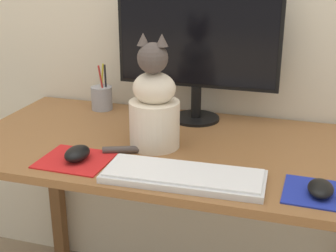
# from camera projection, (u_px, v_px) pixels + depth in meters

# --- Properties ---
(desk) EXTENTS (1.33, 0.68, 0.76)m
(desk) POSITION_uv_depth(u_px,v_px,m) (174.00, 174.00, 1.51)
(desk) COLOR brown
(desk) RESTS_ON ground_plane
(monitor) EXTENTS (0.57, 0.17, 0.48)m
(monitor) POSITION_uv_depth(u_px,v_px,m) (197.00, 44.00, 1.60)
(monitor) COLOR black
(monitor) RESTS_ON desk
(keyboard) EXTENTS (0.43, 0.17, 0.02)m
(keyboard) POSITION_uv_depth(u_px,v_px,m) (184.00, 176.00, 1.24)
(keyboard) COLOR silver
(keyboard) RESTS_ON desk
(mousepad_left) EXTENTS (0.20, 0.18, 0.00)m
(mousepad_left) POSITION_uv_depth(u_px,v_px,m) (75.00, 160.00, 1.35)
(mousepad_left) COLOR red
(mousepad_left) RESTS_ON desk
(mousepad_right) EXTENTS (0.19, 0.17, 0.00)m
(mousepad_right) POSITION_uv_depth(u_px,v_px,m) (321.00, 193.00, 1.16)
(mousepad_right) COLOR #1E2D9E
(mousepad_right) RESTS_ON desk
(computer_mouse_left) EXTENTS (0.07, 0.10, 0.04)m
(computer_mouse_left) POSITION_uv_depth(u_px,v_px,m) (77.00, 153.00, 1.34)
(computer_mouse_left) COLOR black
(computer_mouse_left) RESTS_ON mousepad_left
(computer_mouse_right) EXTENTS (0.06, 0.10, 0.03)m
(computer_mouse_right) POSITION_uv_depth(u_px,v_px,m) (321.00, 188.00, 1.15)
(computer_mouse_right) COLOR black
(computer_mouse_right) RESTS_ON mousepad_right
(cat) EXTENTS (0.21, 0.19, 0.35)m
(cat) POSITION_uv_depth(u_px,v_px,m) (154.00, 106.00, 1.41)
(cat) COLOR beige
(cat) RESTS_ON desk
(pen_cup) EXTENTS (0.08, 0.08, 0.18)m
(pen_cup) POSITION_uv_depth(u_px,v_px,m) (102.00, 98.00, 1.79)
(pen_cup) COLOR #99999E
(pen_cup) RESTS_ON desk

